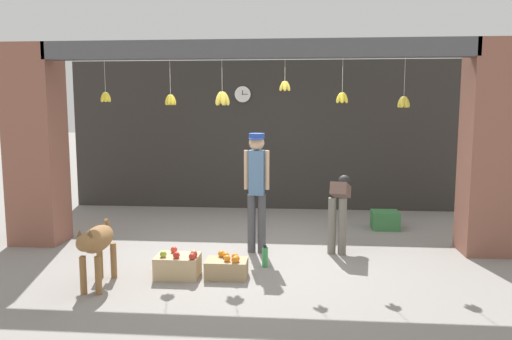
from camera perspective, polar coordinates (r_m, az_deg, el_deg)
name	(u,v)px	position (r m, az deg, el deg)	size (l,w,h in m)	color
ground_plane	(253,253)	(6.89, -0.32, -9.46)	(60.00, 60.00, 0.00)	gray
shop_back_wall	(267,135)	(9.65, 1.31, 3.97)	(7.64, 0.12, 2.85)	#2D2B28
shop_pillar_left	(36,145)	(7.85, -23.83, 2.59)	(0.70, 0.60, 2.85)	brown
shop_pillar_right	(492,149)	(7.36, 25.33, 2.23)	(0.70, 0.60, 2.85)	brown
storefront_awning	(253,52)	(6.75, -0.29, 13.37)	(5.74, 0.26, 0.90)	#4C4C51
dog	(97,243)	(5.78, -17.75, -7.91)	(0.31, 0.98, 0.73)	olive
shopkeeper	(257,183)	(6.71, 0.07, -1.52)	(0.34, 0.27, 1.63)	#424247
worker_stooping	(340,203)	(6.97, 9.56, -3.77)	(0.36, 0.76, 1.00)	#6B665B
fruit_crate_oranges	(227,267)	(5.94, -3.35, -11.05)	(0.48, 0.32, 0.28)	tan
fruit_crate_apples	(178,265)	(6.01, -8.91, -10.70)	(0.50, 0.37, 0.33)	tan
produce_box_green	(385,220)	(8.42, 14.53, -5.55)	(0.43, 0.38, 0.29)	#387A42
water_bottle	(265,257)	(6.28, 1.04, -9.90)	(0.07, 0.07, 0.27)	#38934C
wall_clock	(243,94)	(9.61, -1.54, 8.65)	(0.32, 0.03, 0.32)	black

